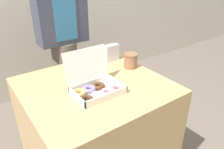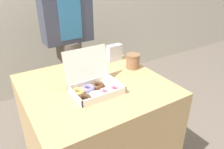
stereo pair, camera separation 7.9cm
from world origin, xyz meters
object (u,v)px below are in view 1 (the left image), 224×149
donut_box (96,88)px  coffee_cup (131,61)px  person_customer (63,37)px  napkin_holder (111,53)px

donut_box → coffee_cup: size_ratio=2.89×
person_customer → coffee_cup: bearing=-68.5°
donut_box → napkin_holder: donut_box is taller
coffee_cup → donut_box: bearing=-158.3°
coffee_cup → napkin_holder: bearing=101.4°
person_customer → napkin_holder: bearing=-64.4°
coffee_cup → napkin_holder: (-0.04, 0.20, 0.01)m
napkin_holder → donut_box: bearing=-136.0°
napkin_holder → person_customer: bearing=115.6°
donut_box → person_customer: (0.16, 0.82, 0.09)m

